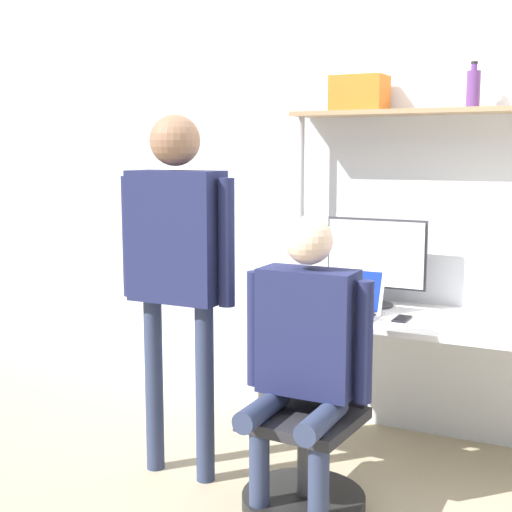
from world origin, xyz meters
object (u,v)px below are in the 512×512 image
Objects in this scene: office_chair at (308,447)px; person_seated at (305,341)px; person_standing at (177,247)px; laptop at (354,302)px; storage_box at (360,93)px; bottle_purple at (473,88)px; cell_phone at (402,319)px; monitor at (376,258)px.

office_chair is 0.67× the size of person_seated.
office_chair is 0.50× the size of person_standing.
laptop is 1.12m from storage_box.
bottle_purple reaches higher than laptop.
person_standing is 7.71× the size of bottle_purple.
cell_phone is 0.17× the size of office_chair.
person_seated is 4.64× the size of storage_box.
cell_phone is 1.23m from storage_box.
office_chair is at bearing 86.05° from person_seated.
cell_phone is at bearing 69.84° from person_seated.
person_standing reaches higher than monitor.
monitor is 1.16m from office_chair.
laptop is at bearing 91.25° from office_chair.
bottle_purple is (0.50, 0.96, 1.14)m from person_seated.
storage_box is at bearing 95.68° from person_seated.
monitor is 1.95× the size of storage_box.
cell_phone is 1.19m from person_standing.
bottle_purple reaches higher than person_standing.
office_chair is 3.89× the size of bottle_purple.
storage_box is (-0.10, 0.92, 1.64)m from office_chair.
cell_phone is at bearing -48.91° from monitor.
cell_phone is (0.22, -0.26, -0.26)m from monitor.
laptop is at bearing -72.61° from storage_box.
cell_phone is 0.65× the size of bottle_purple.
person_seated reaches higher than office_chair.
person_seated reaches higher than cell_phone.
monitor is 1.01m from bottle_purple.
storage_box is (-0.10, 0.96, 1.13)m from person_seated.
bottle_purple is at bearing 37.98° from person_standing.
bottle_purple is at bearing 61.48° from office_chair.
storage_box reaches higher than person_seated.
monitor is at bearing 51.65° from person_standing.
person_seated is at bearing -117.52° from bottle_purple.
monitor is 0.90m from storage_box.
monitor is 1.91× the size of laptop.
person_standing reaches higher than office_chair.
bottle_purple is (0.50, 0.92, 1.64)m from office_chair.
bottle_purple is at bearing 62.48° from person_seated.
monitor is 0.32m from laptop.
storage_box reaches higher than office_chair.
monitor is at bearing 81.18° from laptop.
storage_box reaches higher than laptop.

